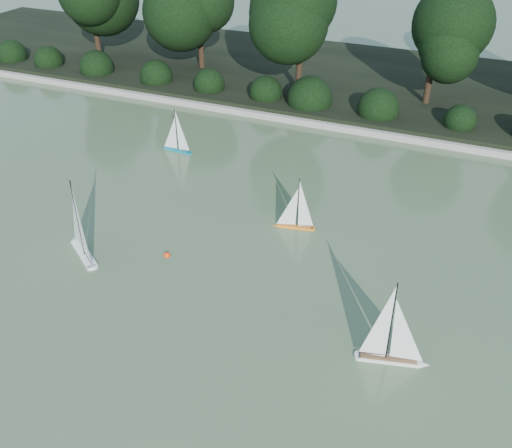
% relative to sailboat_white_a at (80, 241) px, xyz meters
% --- Properties ---
extents(ground, '(80.00, 80.00, 0.00)m').
position_rel_sailboat_white_a_xyz_m(ground, '(4.10, -1.04, -0.29)').
color(ground, '#3F5633').
rests_on(ground, ground).
extents(pond_coping, '(40.00, 0.35, 0.18)m').
position_rel_sailboat_white_a_xyz_m(pond_coping, '(4.10, 7.96, -0.20)').
color(pond_coping, gray).
rests_on(pond_coping, ground).
extents(far_bank, '(40.00, 8.00, 0.30)m').
position_rel_sailboat_white_a_xyz_m(far_bank, '(4.10, 11.96, -0.14)').
color(far_bank, black).
rests_on(far_bank, ground).
extents(tree_line, '(26.31, 3.93, 4.39)m').
position_rel_sailboat_white_a_xyz_m(tree_line, '(5.33, 10.40, 2.35)').
color(tree_line, black).
rests_on(tree_line, ground).
extents(shrub_hedge, '(29.10, 1.10, 1.10)m').
position_rel_sailboat_white_a_xyz_m(shrub_hedge, '(4.10, 8.86, 0.16)').
color(shrub_hedge, black).
rests_on(shrub_hedge, ground).
extents(sailboat_white_a, '(1.18, 0.90, 1.82)m').
position_rel_sailboat_white_a_xyz_m(sailboat_white_a, '(0.00, 0.00, 0.00)').
color(sailboat_white_a, white).
rests_on(sailboat_white_a, ground).
extents(sailboat_white_b, '(1.18, 0.45, 1.61)m').
position_rel_sailboat_white_a_xyz_m(sailboat_white_b, '(6.37, -0.49, -0.04)').
color(sailboat_white_b, white).
rests_on(sailboat_white_b, ground).
extents(sailboat_orange, '(0.94, 0.33, 1.28)m').
position_rel_sailboat_white_a_xyz_m(sailboat_orange, '(3.58, 2.52, -0.08)').
color(sailboat_orange, orange).
rests_on(sailboat_orange, ground).
extents(sailboat_teal, '(0.96, 0.20, 1.31)m').
position_rel_sailboat_white_a_xyz_m(sailboat_teal, '(-0.64, 4.85, -0.08)').
color(sailboat_teal, '#0C798E').
rests_on(sailboat_teal, ground).
extents(race_buoy, '(0.15, 0.15, 0.15)m').
position_rel_sailboat_white_a_xyz_m(race_buoy, '(1.63, 0.56, -0.29)').
color(race_buoy, '#F83B0D').
rests_on(race_buoy, ground).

